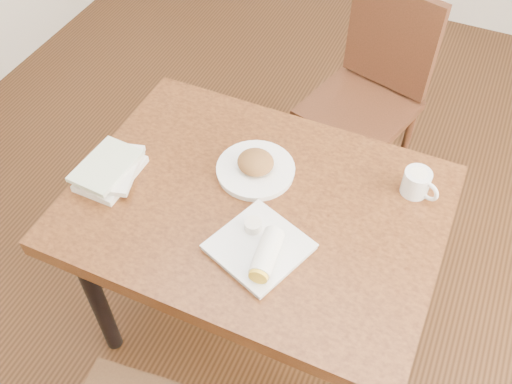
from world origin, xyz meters
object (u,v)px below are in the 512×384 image
at_px(table, 256,219).
at_px(coffee_mug, 417,183).
at_px(chair_far, 371,86).
at_px(book_stack, 111,170).
at_px(plate_scone, 256,167).
at_px(plate_burrito, 261,249).

height_order(table, coffee_mug, coffee_mug).
bearing_deg(chair_far, book_stack, -119.58).
xyz_separation_m(table, plate_scone, (-0.05, 0.11, 0.11)).
height_order(table, chair_far, chair_far).
relative_size(coffee_mug, plate_burrito, 0.39).
height_order(table, plate_scone, plate_scone).
xyz_separation_m(table, chair_far, (0.12, 0.94, -0.12)).
bearing_deg(book_stack, table, 10.62).
xyz_separation_m(plate_burrito, book_stack, (-0.56, 0.08, 0.00)).
distance_m(plate_scone, plate_burrito, 0.32).
xyz_separation_m(coffee_mug, book_stack, (-0.90, -0.33, -0.02)).
height_order(plate_scone, plate_burrito, same).
bearing_deg(table, coffee_mug, 29.03).
distance_m(table, plate_burrito, 0.22).
distance_m(coffee_mug, plate_burrito, 0.54).
height_order(chair_far, coffee_mug, chair_far).
bearing_deg(plate_burrito, chair_far, 88.60).
bearing_deg(plate_scone, chair_far, 78.34).
distance_m(chair_far, plate_scone, 0.88).
distance_m(table, chair_far, 0.96).
distance_m(table, plate_scone, 0.17).
xyz_separation_m(plate_scone, book_stack, (-0.41, -0.20, 0.00)).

